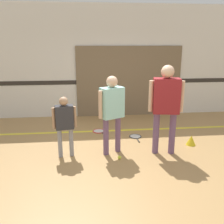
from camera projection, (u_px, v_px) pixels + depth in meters
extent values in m
plane|color=#A87F4C|center=(121.00, 154.00, 4.97)|extent=(16.00, 16.00, 0.00)
cube|color=silver|center=(108.00, 62.00, 7.24)|extent=(16.00, 0.06, 3.20)
cube|color=#2D2823|center=(108.00, 82.00, 7.37)|extent=(16.00, 0.01, 0.12)
cube|color=#756047|center=(129.00, 81.00, 7.40)|extent=(3.10, 0.05, 2.05)
cube|color=yellow|center=(114.00, 130.00, 6.30)|extent=(14.40, 0.10, 0.01)
cylinder|color=#6B4C70|center=(106.00, 137.00, 4.87)|extent=(0.11, 0.11, 0.74)
cylinder|color=#6B4C70|center=(118.00, 134.00, 5.02)|extent=(0.11, 0.11, 0.74)
cube|color=#99D8D1|center=(112.00, 103.00, 4.76)|extent=(0.50, 0.41, 0.59)
sphere|color=#DBAD89|center=(112.00, 82.00, 4.65)|extent=(0.22, 0.22, 0.22)
cylinder|color=#DBAD89|center=(100.00, 105.00, 4.63)|extent=(0.08, 0.08, 0.53)
cylinder|color=#DBAD89|center=(123.00, 101.00, 4.90)|extent=(0.08, 0.08, 0.53)
cylinder|color=gray|center=(60.00, 143.00, 4.78)|extent=(0.08, 0.08, 0.57)
cylinder|color=gray|center=(71.00, 142.00, 4.84)|extent=(0.08, 0.08, 0.57)
cube|color=#2D2D33|center=(64.00, 117.00, 4.67)|extent=(0.36, 0.23, 0.45)
sphere|color=tan|center=(63.00, 101.00, 4.59)|extent=(0.17, 0.17, 0.17)
cylinder|color=tan|center=(54.00, 118.00, 4.63)|extent=(0.06, 0.06, 0.40)
cylinder|color=tan|center=(75.00, 117.00, 4.72)|extent=(0.06, 0.06, 0.40)
cylinder|color=#6B4C70|center=(172.00, 133.00, 4.91)|extent=(0.12, 0.12, 0.84)
cylinder|color=#6B4C70|center=(156.00, 133.00, 4.93)|extent=(0.12, 0.12, 0.84)
cube|color=maroon|center=(166.00, 96.00, 4.72)|extent=(0.53, 0.34, 0.67)
sphere|color=#DBAD89|center=(168.00, 72.00, 4.60)|extent=(0.25, 0.25, 0.25)
cylinder|color=#DBAD89|center=(182.00, 96.00, 4.71)|extent=(0.09, 0.09, 0.60)
cylinder|color=#DBAD89|center=(151.00, 96.00, 4.74)|extent=(0.09, 0.09, 0.60)
torus|color=red|center=(99.00, 131.00, 6.23)|extent=(0.42, 0.42, 0.02)
cylinder|color=silver|center=(99.00, 131.00, 6.23)|extent=(0.27, 0.27, 0.01)
cylinder|color=black|center=(104.00, 134.00, 6.04)|extent=(0.11, 0.18, 0.02)
sphere|color=black|center=(106.00, 135.00, 5.97)|extent=(0.03, 0.03, 0.03)
torus|color=#28282D|center=(135.00, 136.00, 5.89)|extent=(0.30, 0.30, 0.02)
cylinder|color=silver|center=(135.00, 136.00, 5.89)|extent=(0.25, 0.25, 0.01)
cylinder|color=black|center=(138.00, 140.00, 5.65)|extent=(0.04, 0.22, 0.02)
sphere|color=black|center=(139.00, 142.00, 5.55)|extent=(0.03, 0.03, 0.03)
sphere|color=#CCE038|center=(119.00, 157.00, 4.76)|extent=(0.07, 0.07, 0.07)
sphere|color=#CCE038|center=(105.00, 126.00, 6.51)|extent=(0.07, 0.07, 0.07)
cone|color=yellow|center=(191.00, 140.00, 5.40)|extent=(0.21, 0.21, 0.21)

